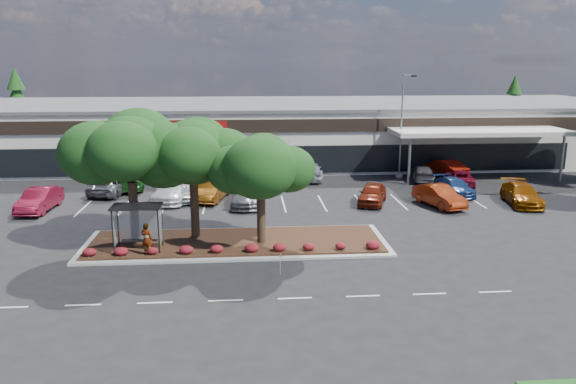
{
  "coord_description": "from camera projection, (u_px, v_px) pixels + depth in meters",
  "views": [
    {
      "loc": [
        -1.39,
        -28.09,
        10.78
      ],
      "look_at": [
        1.29,
        6.47,
        2.6
      ],
      "focal_mm": 35.0,
      "sensor_mm": 36.0,
      "label": 1
    }
  ],
  "objects": [
    {
      "name": "island_tree_east",
      "position": [
        261.0,
        188.0,
        32.58
      ],
      "size": [
        5.8,
        5.8,
        6.5
      ],
      "primitive_type": null,
      "color": "#163310",
      "rests_on": "landscape_island"
    },
    {
      "name": "car_5",
      "position": [
        372.0,
        194.0,
        43.01
      ],
      "size": [
        3.31,
        4.94,
        1.56
      ],
      "primitive_type": "imported",
      "rotation": [
        0.0,
        0.0,
        -0.35
      ],
      "color": "maroon",
      "rests_on": "ground"
    },
    {
      "name": "conifer_north_west",
      "position": [
        18.0,
        107.0,
        71.07
      ],
      "size": [
        4.4,
        4.4,
        10.0
      ],
      "primitive_type": "cone",
      "color": "#163310",
      "rests_on": "ground"
    },
    {
      "name": "person_waiting",
      "position": [
        147.0,
        239.0,
        30.89
      ],
      "size": [
        0.77,
        0.63,
        1.82
      ],
      "primitive_type": "imported",
      "rotation": [
        0.0,
        0.0,
        2.8
      ],
      "color": "#594C47",
      "rests_on": "landscape_island"
    },
    {
      "name": "island_tree_west",
      "position": [
        132.0,
        176.0,
        32.64
      ],
      "size": [
        7.2,
        7.2,
        7.89
      ],
      "primitive_type": null,
      "color": "#163310",
      "rests_on": "landscape_island"
    },
    {
      "name": "car_0",
      "position": [
        39.0,
        200.0,
        40.91
      ],
      "size": [
        2.07,
        5.19,
        1.68
      ],
      "primitive_type": "imported",
      "rotation": [
        0.0,
        0.0,
        -0.06
      ],
      "color": "maroon",
      "rests_on": "ground"
    },
    {
      "name": "light_pole",
      "position": [
        402.0,
        133.0,
        51.69
      ],
      "size": [
        1.42,
        0.74,
        9.58
      ],
      "rotation": [
        0.0,
        0.0,
        -0.3
      ],
      "color": "#AAAAA4",
      "rests_on": "ground"
    },
    {
      "name": "car_12",
      "position": [
        255.0,
        173.0,
        51.31
      ],
      "size": [
        2.03,
        4.51,
        1.44
      ],
      "primitive_type": "imported",
      "rotation": [
        0.0,
        0.0,
        3.02
      ],
      "color": "maroon",
      "rests_on": "ground"
    },
    {
      "name": "retail_store",
      "position": [
        258.0,
        131.0,
        62.02
      ],
      "size": [
        80.4,
        25.2,
        6.25
      ],
      "color": "white",
      "rests_on": "ground"
    },
    {
      "name": "bus_shelter",
      "position": [
        137.0,
        214.0,
        31.61
      ],
      "size": [
        2.75,
        1.55,
        2.59
      ],
      "color": "black",
      "rests_on": "landscape_island"
    },
    {
      "name": "car_7",
      "position": [
        454.0,
        187.0,
        45.89
      ],
      "size": [
        2.57,
        4.88,
        1.35
      ],
      "primitive_type": "imported",
      "rotation": [
        0.0,
        0.0,
        0.15
      ],
      "color": "navy",
      "rests_on": "ground"
    },
    {
      "name": "car_10",
      "position": [
        131.0,
        180.0,
        47.92
      ],
      "size": [
        2.89,
        5.82,
        1.62
      ],
      "primitive_type": "imported",
      "rotation": [
        0.0,
        0.0,
        3.26
      ],
      "color": "#184D17",
      "rests_on": "ground"
    },
    {
      "name": "car_16",
      "position": [
        444.0,
        168.0,
        52.77
      ],
      "size": [
        3.3,
        5.46,
        1.7
      ],
      "primitive_type": "imported",
      "rotation": [
        0.0,
        0.0,
        3.45
      ],
      "color": "maroon",
      "rests_on": "ground"
    },
    {
      "name": "lane_markings",
      "position": [
        264.0,
        215.0,
        39.94
      ],
      "size": [
        33.12,
        20.06,
        0.01
      ],
      "color": "silver",
      "rests_on": "ground"
    },
    {
      "name": "island_tree_mid",
      "position": [
        193.0,
        177.0,
        33.64
      ],
      "size": [
        6.6,
        6.6,
        7.32
      ],
      "primitive_type": null,
      "color": "#163310",
      "rests_on": "landscape_island"
    },
    {
      "name": "survey_stake",
      "position": [
        281.0,
        261.0,
        28.73
      ],
      "size": [
        0.08,
        0.14,
        1.12
      ],
      "color": "#A68256",
      "rests_on": "ground"
    },
    {
      "name": "conifer_north_east",
      "position": [
        513.0,
        109.0,
        74.06
      ],
      "size": [
        3.96,
        3.96,
        9.0
      ],
      "primitive_type": "cone",
      "color": "#163310",
      "rests_on": "ground"
    },
    {
      "name": "car_14",
      "position": [
        311.0,
        171.0,
        51.48
      ],
      "size": [
        2.34,
        5.04,
        1.67
      ],
      "primitive_type": "imported",
      "rotation": [
        0.0,
        0.0,
        3.07
      ],
      "color": "#9B9DA5",
      "rests_on": "ground"
    },
    {
      "name": "shrub_row",
      "position": [
        236.0,
        248.0,
        31.41
      ],
      "size": [
        17.0,
        0.8,
        0.5
      ],
      "primitive_type": null,
      "color": "maroon",
      "rests_on": "landscape_island"
    },
    {
      "name": "car_3",
      "position": [
        213.0,
        189.0,
        44.23
      ],
      "size": [
        2.97,
        5.45,
        1.7
      ],
      "primitive_type": "imported",
      "rotation": [
        0.0,
        0.0,
        -0.24
      ],
      "color": "#6F3B0B",
      "rests_on": "ground"
    },
    {
      "name": "car_1",
      "position": [
        178.0,
        193.0,
        43.72
      ],
      "size": [
        2.87,
        4.39,
        1.39
      ],
      "primitive_type": "imported",
      "rotation": [
        0.0,
        0.0,
        0.33
      ],
      "color": "#989EA4",
      "rests_on": "ground"
    },
    {
      "name": "landscape_island",
      "position": [
        236.0,
        243.0,
        33.54
      ],
      "size": [
        18.0,
        6.0,
        0.26
      ],
      "color": "#AAAAA4",
      "rests_on": "ground"
    },
    {
      "name": "car_8",
      "position": [
        522.0,
        194.0,
        42.8
      ],
      "size": [
        3.09,
        5.7,
        1.57
      ],
      "primitive_type": "imported",
      "rotation": [
        0.0,
        0.0,
        -0.17
      ],
      "color": "#813E04",
      "rests_on": "ground"
    },
    {
      "name": "ground",
      "position": [
        273.0,
        268.0,
        29.84
      ],
      "size": [
        160.0,
        160.0,
        0.0
      ],
      "primitive_type": "plane",
      "color": "black",
      "rests_on": "ground"
    },
    {
      "name": "car_6",
      "position": [
        439.0,
        196.0,
        42.2
      ],
      "size": [
        3.06,
        5.11,
        1.59
      ],
      "primitive_type": "imported",
      "rotation": [
        0.0,
        0.0,
        0.31
      ],
      "color": "maroon",
      "rests_on": "ground"
    },
    {
      "name": "car_15",
      "position": [
        422.0,
        173.0,
        51.2
      ],
      "size": [
        2.91,
        5.11,
        1.39
      ],
      "primitive_type": "imported",
      "rotation": [
        0.0,
        0.0,
        2.93
      ],
      "color": "#4C4C52",
      "rests_on": "ground"
    },
    {
      "name": "car_9",
      "position": [
        112.0,
        185.0,
        46.08
      ],
      "size": [
        3.48,
        5.72,
        1.48
      ],
      "primitive_type": "imported",
      "rotation": [
        0.0,
        0.0,
        2.94
      ],
      "color": "#54535A",
      "rests_on": "ground"
    },
    {
      "name": "car_2",
      "position": [
        172.0,
        190.0,
        43.94
      ],
      "size": [
        2.77,
        6.0,
        1.7
      ],
      "primitive_type": "imported",
      "rotation": [
        0.0,
        0.0,
        -0.07
      ],
      "color": "silver",
      "rests_on": "ground"
    },
    {
      "name": "car_13",
      "position": [
        313.0,
        174.0,
        51.07
      ],
      "size": [
        2.62,
        4.18,
        1.33
      ],
      "primitive_type": "imported",
      "rotation": [
        0.0,
        0.0,
        2.85
      ],
      "color": "white",
      "rests_on": "ground"
    },
    {
      "name": "car_4",
      "position": [
        246.0,
        195.0,
        42.59
      ],
      "size": [
        2.45,
        5.45,
        1.55
      ],
      "primitive_type": "imported",
      "rotation": [
        0.0,
        0.0,
        -0.05
      ],
      "color": "#5C5C63",
      "rests_on": "ground"
    },
    {
      "name": "car_11",
      "position": [
        213.0,
        174.0,
        50.41
      ],
      "size": [
        2.4,
        5.64,
        1.62
      ],
      "primitive_type": "imported",
      "rotation": [
        0.0,
        0.0,
        3.12
      ],
      "color": "silver",
      "rests_on": "ground"
    },
    {
      "name": "car_17",
      "position": [
        460.0,
        178.0,
        49.4
      ],
      "size": [
        3.37,
        5.22,
        1.34
      ],
      "primitive_type": "imported",
      "rotation": [
        0.0,
        0.0,
        2.89
      ],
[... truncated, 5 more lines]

